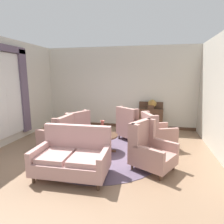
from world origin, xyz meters
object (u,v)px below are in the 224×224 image
(armchair_far_left, at_px, (58,135))
(armchair_near_sideboard, at_px, (150,150))
(armchair_beside_settee, at_px, (131,126))
(sideboard, at_px, (150,118))
(armchair_back_corner, at_px, (74,127))
(armchair_near_window, at_px, (156,133))
(side_table, at_px, (142,130))
(settee, at_px, (73,157))
(coffee_table, at_px, (103,138))
(porcelain_vase, at_px, (102,128))
(gramophone, at_px, (152,103))

(armchair_far_left, xyz_separation_m, armchair_near_sideboard, (2.63, -0.67, 0.02))
(armchair_beside_settee, distance_m, sideboard, 1.42)
(armchair_beside_settee, bearing_deg, armchair_far_left, 71.46)
(armchair_back_corner, distance_m, armchair_near_sideboard, 3.02)
(armchair_near_window, relative_size, side_table, 1.51)
(armchair_near_window, bearing_deg, armchair_beside_settee, 31.37)
(armchair_far_left, relative_size, armchair_near_window, 0.91)
(side_table, height_order, sideboard, sideboard)
(armchair_near_sideboard, xyz_separation_m, sideboard, (-0.04, 3.26, 0.05))
(settee, xyz_separation_m, sideboard, (1.56, 3.90, 0.09))
(coffee_table, xyz_separation_m, armchair_far_left, (-1.34, -0.07, 0.03))
(side_table, bearing_deg, porcelain_vase, -140.81)
(armchair_near_window, bearing_deg, sideboard, -17.03)
(coffee_table, relative_size, porcelain_vase, 2.05)
(armchair_beside_settee, height_order, armchair_back_corner, armchair_beside_settee)
(settee, distance_m, armchair_near_window, 2.70)
(porcelain_vase, distance_m, settee, 1.49)
(porcelain_vase, distance_m, side_table, 1.36)
(coffee_table, relative_size, side_table, 1.11)
(armchair_back_corner, height_order, armchair_near_sideboard, armchair_near_sideboard)
(armchair_near_window, height_order, sideboard, sideboard)
(armchair_near_sideboard, bearing_deg, armchair_far_left, 105.09)
(porcelain_vase, distance_m, armchair_far_left, 1.33)
(porcelain_vase, distance_m, armchair_back_corner, 1.50)
(sideboard, bearing_deg, armchair_back_corner, -147.09)
(armchair_far_left, bearing_deg, side_table, 118.31)
(armchair_far_left, height_order, sideboard, sideboard)
(armchair_beside_settee, bearing_deg, armchair_near_window, -177.30)
(armchair_beside_settee, bearing_deg, coffee_table, 100.40)
(armchair_near_sideboard, bearing_deg, armchair_near_window, 23.14)
(porcelain_vase, bearing_deg, settee, -100.83)
(armchair_far_left, xyz_separation_m, armchair_near_window, (2.78, 0.73, 0.01))
(armchair_back_corner, relative_size, armchair_near_sideboard, 1.04)
(armchair_back_corner, distance_m, side_table, 2.26)
(gramophone, bearing_deg, porcelain_vase, -119.38)
(sideboard, height_order, gramophone, gramophone)
(armchair_far_left, distance_m, armchair_back_corner, 0.97)
(armchair_far_left, height_order, gramophone, gramophone)
(armchair_near_sideboard, bearing_deg, settee, 141.44)
(armchair_near_window, relative_size, gramophone, 2.16)
(armchair_near_window, bearing_deg, armchair_near_sideboard, 150.73)
(porcelain_vase, relative_size, settee, 0.25)
(armchair_beside_settee, bearing_deg, sideboard, -76.69)
(armchair_near_window, distance_m, gramophone, 1.89)
(armchair_beside_settee, bearing_deg, side_table, 175.74)
(settee, relative_size, armchair_back_corner, 1.31)
(armchair_far_left, height_order, armchair_near_window, armchair_near_window)
(coffee_table, xyz_separation_m, settee, (-0.31, -1.39, 0.01))
(armchair_near_window, relative_size, sideboard, 1.00)
(sideboard, bearing_deg, armchair_near_window, -84.02)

